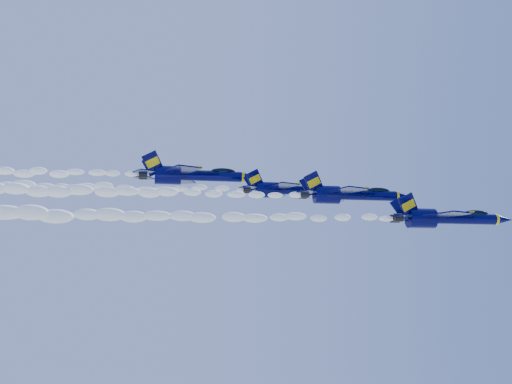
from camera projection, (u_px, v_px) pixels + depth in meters
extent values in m
cylinder|color=#020238|center=(465.00, 219.00, 78.60)|extent=(8.07, 1.35, 1.35)
ellipsoid|color=#020238|center=(421.00, 218.00, 77.67)|extent=(1.40, 2.42, 5.74)
cone|color=#020238|center=(504.00, 220.00, 79.44)|extent=(2.33, 1.35, 1.35)
cylinder|color=yellow|center=(496.00, 220.00, 79.27)|extent=(0.31, 1.40, 1.40)
ellipsoid|color=black|center=(476.00, 214.00, 78.96)|extent=(3.23, 1.05, 0.89)
cube|color=yellow|center=(476.00, 216.00, 78.91)|extent=(3.77, 0.90, 0.16)
cube|color=#020238|center=(447.00, 214.00, 74.45)|extent=(4.81, 5.70, 0.16)
cube|color=#020238|center=(421.00, 222.00, 81.43)|extent=(4.81, 5.70, 0.16)
cube|color=yellow|center=(457.00, 214.00, 74.67)|extent=(2.16, 4.49, 0.09)
cube|color=yellow|center=(431.00, 221.00, 81.65)|extent=(2.16, 4.49, 0.09)
cube|color=#020238|center=(408.00, 205.00, 76.66)|extent=(2.92, 0.92, 3.14)
cube|color=#020238|center=(402.00, 208.00, 78.50)|extent=(2.92, 0.92, 3.14)
cylinder|color=black|center=(398.00, 218.00, 76.59)|extent=(1.08, 0.99, 0.99)
cylinder|color=black|center=(395.00, 219.00, 77.72)|extent=(1.08, 0.99, 0.99)
cube|color=yellow|center=(444.00, 213.00, 78.28)|extent=(9.87, 0.31, 0.07)
ellipsoid|color=white|center=(166.00, 216.00, 72.62)|extent=(54.28, 2.00, 1.80)
cylinder|color=#020238|center=(367.00, 195.00, 86.08)|extent=(8.10, 1.35, 1.35)
ellipsoid|color=#020238|center=(327.00, 195.00, 85.15)|extent=(1.40, 2.43, 5.76)
cone|color=#020238|center=(404.00, 196.00, 86.93)|extent=(2.34, 1.35, 1.35)
cylinder|color=yellow|center=(397.00, 196.00, 86.75)|extent=(0.32, 1.40, 1.40)
ellipsoid|color=black|center=(378.00, 191.00, 86.44)|extent=(3.24, 1.05, 0.89)
cube|color=yellow|center=(378.00, 193.00, 86.39)|extent=(3.78, 0.90, 0.16)
cube|color=#020238|center=(346.00, 190.00, 81.92)|extent=(4.83, 5.72, 0.16)
cube|color=#020238|center=(331.00, 199.00, 88.92)|extent=(4.83, 5.72, 0.16)
cube|color=yellow|center=(356.00, 190.00, 82.13)|extent=(2.17, 4.51, 0.09)
cube|color=yellow|center=(340.00, 198.00, 89.14)|extent=(2.17, 4.51, 0.09)
cube|color=#020238|center=(314.00, 183.00, 84.14)|extent=(2.93, 0.93, 3.16)
cube|color=#020238|center=(310.00, 185.00, 85.97)|extent=(2.93, 0.93, 3.16)
cylinder|color=black|center=(305.00, 194.00, 84.06)|extent=(1.08, 0.99, 0.99)
cylinder|color=black|center=(302.00, 195.00, 85.20)|extent=(1.08, 0.99, 0.99)
cube|color=yellow|center=(348.00, 190.00, 85.75)|extent=(9.90, 0.32, 0.07)
ellipsoid|color=white|center=(89.00, 191.00, 80.10)|extent=(54.28, 2.01, 1.81)
cylinder|color=#020238|center=(303.00, 191.00, 95.26)|extent=(7.84, 1.31, 1.31)
ellipsoid|color=#020238|center=(267.00, 190.00, 94.37)|extent=(1.36, 2.35, 5.57)
cone|color=#020238|center=(336.00, 191.00, 96.08)|extent=(2.26, 1.31, 1.31)
cylinder|color=yellow|center=(329.00, 191.00, 95.91)|extent=(0.30, 1.36, 1.36)
ellipsoid|color=black|center=(313.00, 187.00, 95.61)|extent=(3.13, 1.02, 0.86)
cube|color=yellow|center=(313.00, 188.00, 95.57)|extent=(3.66, 0.87, 0.16)
cube|color=#020238|center=(282.00, 186.00, 91.24)|extent=(4.67, 5.53, 0.16)
cube|color=#020238|center=(273.00, 194.00, 98.02)|extent=(4.67, 5.53, 0.16)
cube|color=yellow|center=(290.00, 185.00, 91.45)|extent=(2.10, 4.36, 0.09)
cube|color=yellow|center=(280.00, 193.00, 98.23)|extent=(2.10, 4.36, 0.09)
cube|color=#020238|center=(255.00, 179.00, 93.39)|extent=(2.84, 0.90, 3.05)
cube|color=#020238|center=(253.00, 182.00, 95.17)|extent=(2.84, 0.90, 3.05)
cylinder|color=black|center=(247.00, 189.00, 93.31)|extent=(1.04, 0.96, 0.96)
cylinder|color=black|center=(246.00, 190.00, 94.41)|extent=(1.04, 0.96, 0.96)
cube|color=yellow|center=(286.00, 186.00, 94.95)|extent=(9.58, 0.30, 0.07)
ellipsoid|color=white|center=(51.00, 186.00, 89.33)|extent=(54.28, 1.94, 1.75)
cylinder|color=#020238|center=(211.00, 176.00, 98.23)|extent=(9.48, 1.58, 1.58)
ellipsoid|color=#020238|center=(168.00, 175.00, 97.14)|extent=(1.64, 2.84, 6.74)
cone|color=#020238|center=(251.00, 177.00, 99.22)|extent=(2.74, 1.58, 1.58)
cylinder|color=yellow|center=(243.00, 177.00, 99.02)|extent=(0.37, 1.64, 1.64)
ellipsoid|color=black|center=(223.00, 171.00, 98.65)|extent=(3.79, 1.23, 1.04)
cube|color=yellow|center=(223.00, 173.00, 98.60)|extent=(4.42, 1.05, 0.19)
cube|color=#020238|center=(182.00, 170.00, 93.36)|extent=(5.65, 6.70, 0.19)
cube|color=#020238|center=(179.00, 180.00, 101.56)|extent=(5.65, 6.70, 0.19)
cube|color=yellow|center=(192.00, 169.00, 93.62)|extent=(2.54, 5.28, 0.11)
cube|color=yellow|center=(188.00, 180.00, 101.82)|extent=(2.54, 5.28, 0.11)
cube|color=#020238|center=(153.00, 163.00, 95.96)|extent=(3.43, 1.08, 3.69)
cube|color=#020238|center=(153.00, 166.00, 98.11)|extent=(3.43, 1.08, 3.69)
cylinder|color=black|center=(143.00, 174.00, 95.87)|extent=(1.26, 1.16, 1.16)
cylinder|color=black|center=(143.00, 176.00, 97.20)|extent=(1.26, 1.16, 1.16)
cube|color=yellow|center=(191.00, 170.00, 97.85)|extent=(11.59, 0.37, 0.08)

